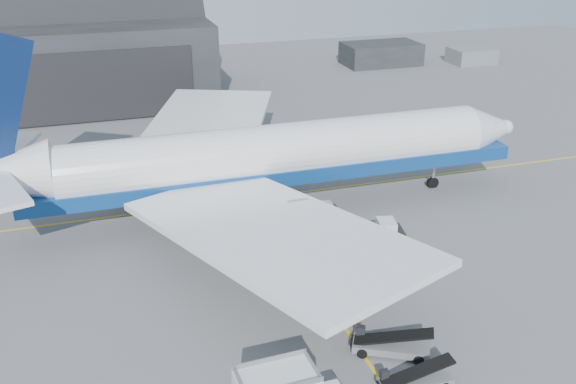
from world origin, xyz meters
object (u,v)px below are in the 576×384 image
object	(u,v)px
airliner	(256,158)
belt_loader_b	(390,345)
pushback_tug	(380,233)
belt_loader_a	(414,380)

from	to	relation	value
airliner	belt_loader_b	world-z (taller)	airliner
pushback_tug	belt_loader_b	xyz separation A→B (m)	(-6.11, -14.52, -0.12)
pushback_tug	belt_loader_a	distance (m)	19.04
pushback_tug	belt_loader_b	distance (m)	15.75
pushback_tug	belt_loader_b	size ratio (longest dim) A/B	0.89
airliner	belt_loader_a	xyz separation A→B (m)	(2.59, -27.12, -4.94)
airliner	pushback_tug	size ratio (longest dim) A/B	12.08
airliner	pushback_tug	bearing A→B (deg)	-46.08
pushback_tug	belt_loader_b	bearing A→B (deg)	-101.41
belt_loader_a	belt_loader_b	world-z (taller)	belt_loader_b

